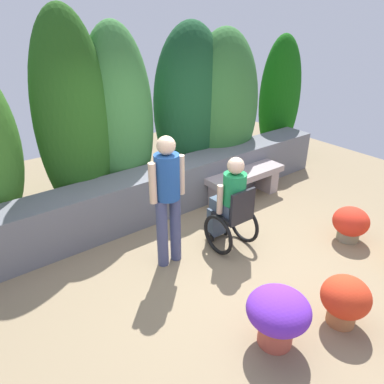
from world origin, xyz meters
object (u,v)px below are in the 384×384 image
stone_bench (245,181)px  person_in_wheelchair (231,206)px  flower_pot_red_accent (345,300)px  flower_pot_small_foreground (350,223)px  person_standing_companion (168,194)px  flower_pot_purple_near (278,314)px

stone_bench → person_in_wheelchair: 1.50m
person_in_wheelchair → flower_pot_red_accent: 1.79m
stone_bench → flower_pot_small_foreground: (0.28, -1.82, -0.08)m
person_standing_companion → stone_bench: bearing=27.3°
person_in_wheelchair → flower_pot_purple_near: size_ratio=2.15×
flower_pot_red_accent → flower_pot_small_foreground: flower_pot_red_accent is taller
stone_bench → flower_pot_small_foreground: stone_bench is taller
person_in_wheelchair → person_standing_companion: (-0.86, 0.20, 0.37)m
person_standing_companion → flower_pot_purple_near: (0.09, -1.71, -0.62)m
person_standing_companion → flower_pot_purple_near: person_standing_companion is taller
flower_pot_purple_near → flower_pot_red_accent: size_ratio=1.11×
flower_pot_purple_near → flower_pot_small_foreground: bearing=14.7°
flower_pot_purple_near → flower_pot_red_accent: flower_pot_purple_near is taller
person_in_wheelchair → flower_pot_red_accent: (-0.02, -1.76, -0.32)m
person_in_wheelchair → stone_bench: bearing=26.5°
stone_bench → flower_pot_small_foreground: bearing=-74.9°
stone_bench → person_in_wheelchair: person_in_wheelchair is taller
person_standing_companion → flower_pot_red_accent: bearing=-58.2°
flower_pot_red_accent → flower_pot_purple_near: bearing=161.8°
person_standing_companion → flower_pot_red_accent: person_standing_companion is taller
stone_bench → flower_pot_purple_near: size_ratio=2.41×
stone_bench → person_in_wheelchair: (-1.18, -0.89, 0.28)m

